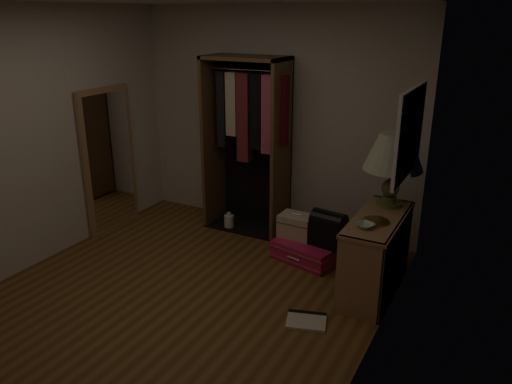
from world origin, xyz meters
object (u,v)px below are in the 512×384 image
table_lamp (394,154)px  train_case (296,226)px  pink_suitcase (307,251)px  white_jug (229,221)px  floor_mirror (109,160)px  open_wardrobe (250,130)px  console_bookshelf (377,251)px  black_bag (328,228)px

table_lamp → train_case: bearing=179.2°
pink_suitcase → white_jug: bearing=177.2°
floor_mirror → white_jug: bearing=25.1°
open_wardrobe → floor_mirror: (-1.49, -0.77, -0.36)m
console_bookshelf → black_bag: size_ratio=2.95×
console_bookshelf → train_case: size_ratio=2.98×
pink_suitcase → table_lamp: table_lamp is taller
black_bag → open_wardrobe: bearing=166.6°
console_bookshelf → table_lamp: table_lamp is taller
floor_mirror → train_case: (2.28, 0.36, -0.52)m
open_wardrobe → black_bag: open_wardrobe is taller
white_jug → console_bookshelf: bearing=-16.1°
black_bag → table_lamp: size_ratio=0.54×
train_case → white_jug: 1.06m
console_bookshelf → table_lamp: size_ratio=1.60×
train_case → black_bag: (0.37, -0.04, 0.07)m
white_jug → floor_mirror: bearing=-154.9°
floor_mirror → white_jug: (1.28, 0.60, -0.76)m
console_bookshelf → open_wardrobe: (-1.75, 0.74, 0.81)m
pink_suitcase → black_bag: bearing=21.1°
pink_suitcase → black_bag: 0.37m
floor_mirror → pink_suitcase: floor_mirror is taller
black_bag → table_lamp: (0.59, 0.03, 0.86)m
floor_mirror → table_lamp: floor_mirror is taller
floor_mirror → open_wardrobe: bearing=27.4°
console_bookshelf → train_case: bearing=161.3°
black_bag → pink_suitcase: bearing=-163.2°
train_case → white_jug: (-1.00, 0.24, -0.24)m
pink_suitcase → train_case: 0.29m
console_bookshelf → train_case: (-0.96, 0.32, -0.07)m
black_bag → white_jug: (-1.37, 0.28, -0.31)m
floor_mirror → pink_suitcase: 2.57m
train_case → pink_suitcase: bearing=-23.0°
open_wardrobe → table_lamp: (1.75, -0.43, 0.05)m
console_bookshelf → floor_mirror: size_ratio=0.66×
train_case → floor_mirror: bearing=-169.5°
pink_suitcase → floor_mirror: bearing=-161.0°
console_bookshelf → floor_mirror: 3.27m
floor_mirror → table_lamp: (3.24, 0.35, 0.41)m
open_wardrobe → pink_suitcase: size_ratio=2.70×
open_wardrobe → table_lamp: size_ratio=2.92×
floor_mirror → pink_suitcase: size_ratio=2.24×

